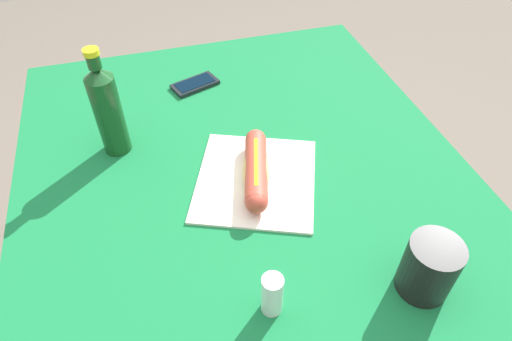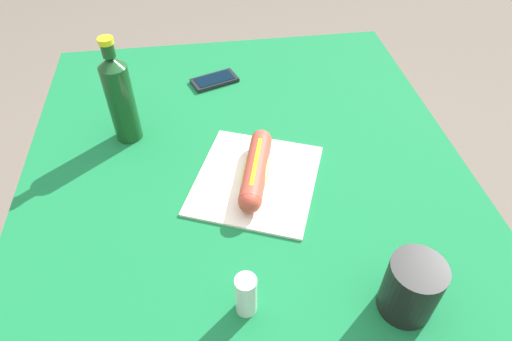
{
  "view_description": "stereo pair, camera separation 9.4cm",
  "coord_description": "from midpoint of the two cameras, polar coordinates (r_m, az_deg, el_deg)",
  "views": [
    {
      "loc": [
        -0.67,
        0.17,
        1.45
      ],
      "look_at": [
        -0.03,
        -0.02,
        0.79
      ],
      "focal_mm": 31.2,
      "sensor_mm": 36.0,
      "label": 1
    },
    {
      "loc": [
        -0.69,
        0.08,
        1.45
      ],
      "look_at": [
        -0.03,
        -0.02,
        0.79
      ],
      "focal_mm": 31.2,
      "sensor_mm": 36.0,
      "label": 2
    }
  ],
  "objects": [
    {
      "name": "ground_plane",
      "position": [
        1.6,
        0.98,
        -19.85
      ],
      "size": [
        6.0,
        6.0,
        0.0
      ],
      "primitive_type": "plane",
      "color": "#6B6056",
      "rests_on": "ground"
    },
    {
      "name": "dining_table",
      "position": [
        1.07,
        1.39,
        -5.11
      ],
      "size": [
        1.17,
        0.98,
        0.76
      ],
      "color": "brown",
      "rests_on": "ground"
    },
    {
      "name": "paper_wrapper",
      "position": [
        0.96,
        2.8,
        -1.29
      ],
      "size": [
        0.34,
        0.33,
        0.01
      ],
      "primitive_type": "cube",
      "rotation": [
        0.0,
        0.0,
        -0.39
      ],
      "color": "silver",
      "rests_on": "dining_table"
    },
    {
      "name": "hot_dog",
      "position": [
        0.93,
        2.87,
        -0.0
      ],
      "size": [
        0.23,
        0.1,
        0.05
      ],
      "color": "#DBB26B",
      "rests_on": "paper_wrapper"
    },
    {
      "name": "cell_phone",
      "position": [
        1.25,
        -3.17,
        11.4
      ],
      "size": [
        0.1,
        0.14,
        0.01
      ],
      "color": "black",
      "rests_on": "dining_table"
    },
    {
      "name": "soda_bottle",
      "position": [
        1.03,
        -14.53,
        8.96
      ],
      "size": [
        0.06,
        0.06,
        0.26
      ],
      "color": "#14471E",
      "rests_on": "dining_table"
    },
    {
      "name": "drinking_cup",
      "position": [
        0.79,
        22.64,
        -13.92
      ],
      "size": [
        0.09,
        0.09,
        0.11
      ],
      "primitive_type": "cylinder",
      "color": "black",
      "rests_on": "dining_table"
    },
    {
      "name": "salt_shaker",
      "position": [
        0.74,
        2.46,
        -15.86
      ],
      "size": [
        0.04,
        0.04,
        0.09
      ],
      "primitive_type": "cylinder",
      "color": "silver",
      "rests_on": "dining_table"
    }
  ]
}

